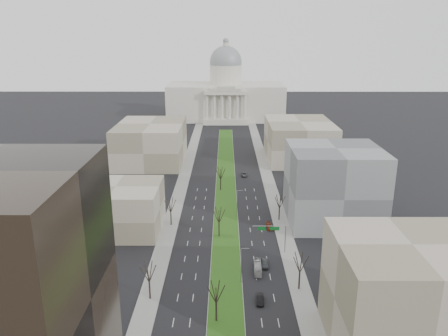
{
  "coord_description": "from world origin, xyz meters",
  "views": [
    {
      "loc": [
        -0.11,
        -37.87,
        57.64
      ],
      "look_at": [
        -0.63,
        104.9,
        13.62
      ],
      "focal_mm": 35.0,
      "sensor_mm": 36.0,
      "label": 1
    }
  ],
  "objects_px": {
    "car_grey_near": "(265,263)",
    "box_van": "(258,267)",
    "car_red": "(269,226)",
    "car_grey_far": "(244,174)",
    "car_black": "(260,299)"
  },
  "relations": [
    {
      "from": "car_red",
      "to": "car_grey_far",
      "type": "bearing_deg",
      "value": 91.45
    },
    {
      "from": "box_van",
      "to": "car_black",
      "type": "bearing_deg",
      "value": -89.84
    },
    {
      "from": "car_black",
      "to": "car_red",
      "type": "relative_size",
      "value": 0.98
    },
    {
      "from": "car_grey_far",
      "to": "box_van",
      "type": "distance_m",
      "value": 77.45
    },
    {
      "from": "car_red",
      "to": "car_grey_far",
      "type": "distance_m",
      "value": 52.27
    },
    {
      "from": "car_grey_far",
      "to": "box_van",
      "type": "xyz_separation_m",
      "value": [
        0.25,
        -77.45,
        0.37
      ]
    },
    {
      "from": "car_red",
      "to": "car_grey_far",
      "type": "height_order",
      "value": "car_grey_far"
    },
    {
      "from": "car_red",
      "to": "box_van",
      "type": "xyz_separation_m",
      "value": [
        -5.42,
        -25.49,
        0.38
      ]
    },
    {
      "from": "car_black",
      "to": "car_red",
      "type": "distance_m",
      "value": 39.28
    },
    {
      "from": "box_van",
      "to": "car_grey_near",
      "type": "bearing_deg",
      "value": 52.87
    },
    {
      "from": "car_black",
      "to": "car_red",
      "type": "xyz_separation_m",
      "value": [
        5.84,
        38.84,
        -0.07
      ]
    },
    {
      "from": "car_grey_near",
      "to": "box_van",
      "type": "relative_size",
      "value": 0.62
    },
    {
      "from": "car_grey_near",
      "to": "car_red",
      "type": "bearing_deg",
      "value": 84.07
    },
    {
      "from": "car_grey_near",
      "to": "box_van",
      "type": "xyz_separation_m",
      "value": [
        -2.01,
        -2.48,
        0.26
      ]
    },
    {
      "from": "car_grey_far",
      "to": "box_van",
      "type": "bearing_deg",
      "value": -90.99
    }
  ]
}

